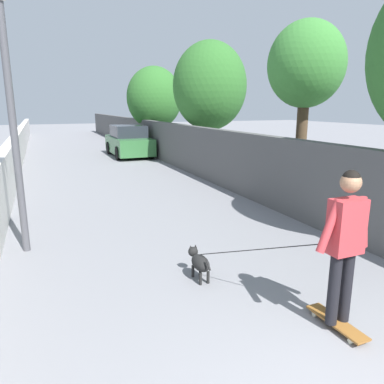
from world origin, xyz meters
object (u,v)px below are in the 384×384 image
(car_near, at_px, (129,142))
(tree_right_mid, at_px, (154,98))
(tree_right_distant, at_px, (306,67))
(person_skateboarder, at_px, (345,236))
(dog, at_px, (200,262))
(skateboard, at_px, (336,322))
(lamp_post, at_px, (7,73))
(tree_right_far, at_px, (210,86))

(car_near, bearing_deg, tree_right_mid, -49.23)
(tree_right_mid, xyz_separation_m, tree_right_distant, (-11.50, -0.83, 0.62))
(tree_right_mid, bearing_deg, person_skateboarder, 169.83)
(tree_right_mid, xyz_separation_m, dog, (-15.39, 4.03, -2.63))
(tree_right_mid, distance_m, tree_right_distant, 11.55)
(tree_right_mid, relative_size, skateboard, 5.75)
(lamp_post, bearing_deg, tree_right_far, -43.92)
(lamp_post, height_order, dog, lamp_post)
(lamp_post, relative_size, skateboard, 5.48)
(tree_right_mid, xyz_separation_m, lamp_post, (-13.21, 6.41, 0.09))
(lamp_post, relative_size, car_near, 1.12)
(tree_right_far, relative_size, person_skateboarder, 2.86)
(lamp_post, distance_m, car_near, 12.64)
(tree_right_mid, bearing_deg, dog, 165.34)
(tree_right_far, relative_size, dog, 2.48)
(skateboard, bearing_deg, lamp_post, 40.70)
(tree_right_far, relative_size, tree_right_distant, 1.06)
(tree_right_distant, bearing_deg, tree_right_mid, 4.12)
(tree_right_far, distance_m, person_skateboarder, 11.87)
(tree_right_far, xyz_separation_m, dog, (-9.39, 4.56, -2.98))
(lamp_post, xyz_separation_m, skateboard, (-3.89, -3.34, -2.93))
(tree_right_far, xyz_separation_m, skateboard, (-11.10, 3.60, -3.19))
(skateboard, bearing_deg, dog, 29.33)
(skateboard, distance_m, car_near, 15.53)
(tree_right_mid, bearing_deg, tree_right_far, -174.89)
(tree_right_mid, xyz_separation_m, skateboard, (-17.10, 3.07, -2.84))
(tree_right_distant, distance_m, car_near, 10.62)
(skateboard, xyz_separation_m, person_skateboarder, (-0.00, 0.00, 1.05))
(tree_right_far, height_order, skateboard, tree_right_far)
(tree_right_far, xyz_separation_m, person_skateboarder, (-11.10, 3.60, -2.14))
(lamp_post, distance_m, dog, 4.22)
(skateboard, bearing_deg, tree_right_mid, -10.17)
(lamp_post, xyz_separation_m, person_skateboarder, (-3.89, -3.34, -1.88))
(person_skateboarder, bearing_deg, tree_right_mid, -10.17)
(lamp_post, bearing_deg, tree_right_mid, -25.88)
(tree_right_mid, distance_m, lamp_post, 14.69)
(tree_right_far, xyz_separation_m, lamp_post, (-7.21, 6.95, -0.26))
(tree_right_distant, bearing_deg, person_skateboarder, 145.18)
(lamp_post, bearing_deg, person_skateboarder, -139.30)
(person_skateboarder, xyz_separation_m, dog, (1.71, 0.96, -0.84))
(dog, bearing_deg, person_skateboarder, -150.67)
(skateboard, bearing_deg, car_near, -4.35)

